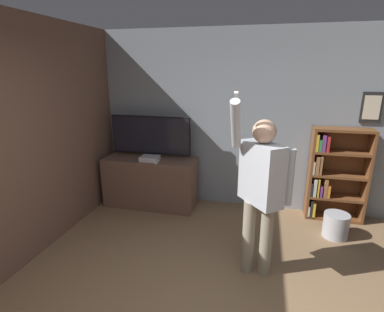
# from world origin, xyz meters

# --- Properties ---
(wall_back) EXTENTS (6.15, 0.09, 2.70)m
(wall_back) POSITION_xyz_m (0.01, 2.95, 1.35)
(wall_back) COLOR gray
(wall_back) RESTS_ON ground_plane
(wall_side_brick) EXTENTS (0.06, 4.52, 2.70)m
(wall_side_brick) POSITION_xyz_m (-2.11, 1.46, 1.35)
(wall_side_brick) COLOR brown
(wall_side_brick) RESTS_ON ground_plane
(tv_ledge) EXTENTS (1.43, 0.55, 0.78)m
(tv_ledge) POSITION_xyz_m (-1.26, 2.56, 0.39)
(tv_ledge) COLOR brown
(tv_ledge) RESTS_ON ground_plane
(television) EXTENTS (1.27, 0.22, 0.65)m
(television) POSITION_xyz_m (-1.26, 2.63, 1.12)
(television) COLOR black
(television) RESTS_ON tv_ledge
(game_console) EXTENTS (0.27, 0.23, 0.07)m
(game_console) POSITION_xyz_m (-1.22, 2.45, 0.81)
(game_console) COLOR silver
(game_console) RESTS_ON tv_ledge
(remote_loose) EXTENTS (0.05, 0.14, 0.02)m
(remote_loose) POSITION_xyz_m (-1.08, 2.38, 0.79)
(remote_loose) COLOR white
(remote_loose) RESTS_ON tv_ledge
(bookshelf) EXTENTS (0.78, 0.28, 1.34)m
(bookshelf) POSITION_xyz_m (1.42, 2.77, 0.67)
(bookshelf) COLOR brown
(bookshelf) RESTS_ON ground_plane
(person) EXTENTS (0.61, 0.56, 1.93)m
(person) POSITION_xyz_m (0.43, 1.24, 1.02)
(person) COLOR gray
(person) RESTS_ON ground_plane
(waste_bin) EXTENTS (0.32, 0.32, 0.32)m
(waste_bin) POSITION_xyz_m (1.42, 2.21, 0.16)
(waste_bin) COLOR #B7B7BC
(waste_bin) RESTS_ON ground_plane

